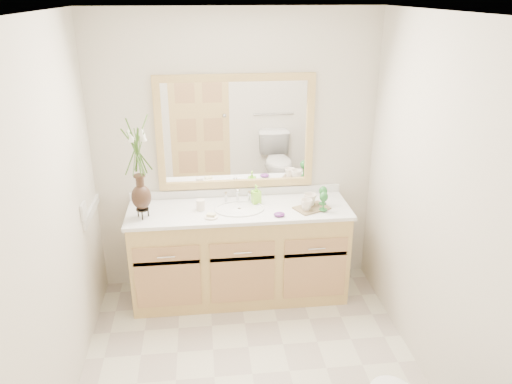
{
  "coord_description": "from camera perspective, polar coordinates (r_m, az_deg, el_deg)",
  "views": [
    {
      "loc": [
        -0.29,
        -2.75,
        2.52
      ],
      "look_at": [
        0.1,
        0.65,
        1.12
      ],
      "focal_mm": 35.0,
      "sensor_mm": 36.0,
      "label": 1
    }
  ],
  "objects": [
    {
      "name": "mirror",
      "position": [
        4.19,
        -2.34,
        6.79
      ],
      "size": [
        1.32,
        0.04,
        0.97
      ],
      "color": "white",
      "rests_on": "wall_back"
    },
    {
      "name": "wall_right",
      "position": [
        3.4,
        20.11,
        -2.06
      ],
      "size": [
        0.02,
        2.6,
        2.4
      ],
      "primitive_type": "cube",
      "color": "beige",
      "rests_on": "floor"
    },
    {
      "name": "tray",
      "position": [
        4.15,
        6.37,
        -1.84
      ],
      "size": [
        0.32,
        0.28,
        0.01
      ],
      "primitive_type": "cube",
      "rotation": [
        0.0,
        0.0,
        0.43
      ],
      "color": "brown",
      "rests_on": "counter"
    },
    {
      "name": "mug_right",
      "position": [
        4.17,
        6.2,
        -0.82
      ],
      "size": [
        0.15,
        0.15,
        0.11
      ],
      "primitive_type": "imported",
      "rotation": [
        0.0,
        0.0,
        0.76
      ],
      "color": "#F0E1D0",
      "rests_on": "tray"
    },
    {
      "name": "flower_vase",
      "position": [
        3.89,
        -13.38,
        3.91
      ],
      "size": [
        0.18,
        0.18,
        0.74
      ],
      "rotation": [
        0.0,
        0.0,
        -0.42
      ],
      "color": "black",
      "rests_on": "counter"
    },
    {
      "name": "ceiling",
      "position": [
        2.77,
        -0.57,
        19.79
      ],
      "size": [
        2.4,
        2.6,
        0.02
      ],
      "primitive_type": "cube",
      "color": "white",
      "rests_on": "wall_back"
    },
    {
      "name": "counter",
      "position": [
        4.15,
        -1.94,
        -2.06
      ],
      "size": [
        1.84,
        0.57,
        0.03
      ],
      "primitive_type": "cube",
      "color": "white",
      "rests_on": "vanity"
    },
    {
      "name": "goblet_front",
      "position": [
        4.07,
        7.75,
        -0.66
      ],
      "size": [
        0.07,
        0.07,
        0.16
      ],
      "color": "#246D2D",
      "rests_on": "tray"
    },
    {
      "name": "switch_plate",
      "position": [
        3.94,
        -19.12,
        -2.04
      ],
      "size": [
        0.02,
        0.12,
        0.12
      ],
      "primitive_type": "cube",
      "color": "white",
      "rests_on": "wall_left"
    },
    {
      "name": "mug_left",
      "position": [
        4.08,
        5.77,
        -1.4
      ],
      "size": [
        0.12,
        0.11,
        0.1
      ],
      "primitive_type": "imported",
      "rotation": [
        0.0,
        0.0,
        -0.28
      ],
      "color": "#F0E1D0",
      "rests_on": "tray"
    },
    {
      "name": "tumbler",
      "position": [
        4.12,
        -6.36,
        -1.47
      ],
      "size": [
        0.07,
        0.07,
        0.09
      ],
      "primitive_type": "cylinder",
      "color": "#F0E1D0",
      "rests_on": "counter"
    },
    {
      "name": "goblet_back",
      "position": [
        4.18,
        7.67,
        -0.02
      ],
      "size": [
        0.07,
        0.07,
        0.16
      ],
      "color": "#246D2D",
      "rests_on": "tray"
    },
    {
      "name": "wall_back",
      "position": [
        4.27,
        -2.32,
        4.22
      ],
      "size": [
        2.4,
        0.02,
        2.4
      ],
      "primitive_type": "cube",
      "color": "beige",
      "rests_on": "floor"
    },
    {
      "name": "wall_left",
      "position": [
        3.19,
        -22.54,
        -4.04
      ],
      "size": [
        0.02,
        2.6,
        2.4
      ],
      "primitive_type": "cube",
      "color": "beige",
      "rests_on": "floor"
    },
    {
      "name": "soap_bottle",
      "position": [
        4.21,
        0.01,
        -0.34
      ],
      "size": [
        0.08,
        0.08,
        0.15
      ],
      "primitive_type": "imported",
      "rotation": [
        0.0,
        0.0,
        0.22
      ],
      "color": "#88E135",
      "rests_on": "counter"
    },
    {
      "name": "soap_dish",
      "position": [
        3.98,
        -5.14,
        -2.79
      ],
      "size": [
        0.11,
        0.11,
        0.04
      ],
      "color": "#F0E1D0",
      "rests_on": "counter"
    },
    {
      "name": "floor",
      "position": [
        3.74,
        -0.42,
        -20.08
      ],
      "size": [
        2.6,
        2.6,
        0.0
      ],
      "primitive_type": "plane",
      "color": "beige",
      "rests_on": "ground"
    },
    {
      "name": "vanity",
      "position": [
        4.33,
        -1.87,
        -7.07
      ],
      "size": [
        1.8,
        0.55,
        0.8
      ],
      "color": "tan",
      "rests_on": "floor"
    },
    {
      "name": "purple_dish",
      "position": [
        3.99,
        2.68,
        -2.56
      ],
      "size": [
        0.11,
        0.1,
        0.03
      ],
      "primitive_type": "ellipsoid",
      "rotation": [
        0.0,
        0.0,
        0.3
      ],
      "color": "#612673",
      "rests_on": "counter"
    },
    {
      "name": "sink",
      "position": [
        4.14,
        -1.91,
        -2.65
      ],
      "size": [
        0.38,
        0.34,
        0.23
      ],
      "color": "white",
      "rests_on": "counter"
    },
    {
      "name": "wall_front",
      "position": [
        1.98,
        3.71,
        -19.47
      ],
      "size": [
        2.4,
        0.02,
        2.4
      ],
      "primitive_type": "cube",
      "color": "beige",
      "rests_on": "floor"
    }
  ]
}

